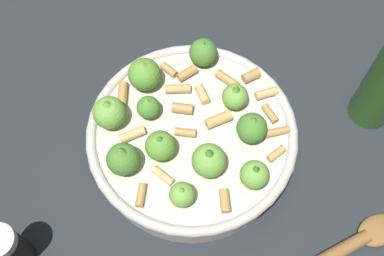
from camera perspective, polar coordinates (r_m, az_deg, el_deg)
ground_plane at (r=0.61m, az=0.00°, el=-2.72°), size 2.40×2.40×0.00m
cooking_pan at (r=0.57m, az=-0.17°, el=-1.13°), size 0.26×0.26×0.10m
pepper_shaker at (r=0.56m, az=-21.53°, el=-13.58°), size 0.04×0.04×0.08m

